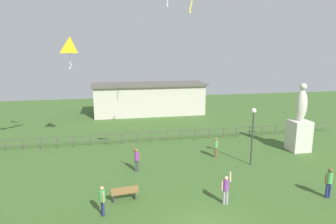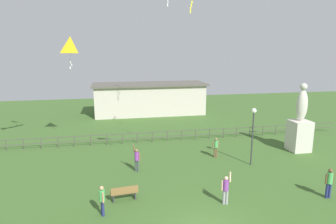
{
  "view_description": "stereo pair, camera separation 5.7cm",
  "coord_description": "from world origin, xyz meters",
  "px_view_note": "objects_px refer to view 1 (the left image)",
  "views": [
    {
      "loc": [
        -4.04,
        -11.24,
        8.17
      ],
      "look_at": [
        -0.59,
        6.22,
        4.4
      ],
      "focal_mm": 31.6,
      "sensor_mm": 36.0,
      "label": 1
    },
    {
      "loc": [
        -3.99,
        -11.25,
        8.17
      ],
      "look_at": [
        -0.59,
        6.22,
        4.4
      ],
      "focal_mm": 31.6,
      "sensor_mm": 36.0,
      "label": 2
    }
  ],
  "objects_px": {
    "person_1": "(226,188)",
    "kite_1": "(70,46)",
    "park_bench": "(125,193)",
    "person_4": "(137,158)",
    "statue_monument": "(299,128)",
    "person_2": "(329,181)",
    "lamppost": "(253,124)",
    "person_3": "(102,199)",
    "person_0": "(216,146)"
  },
  "relations": [
    {
      "from": "person_1",
      "to": "kite_1",
      "type": "bearing_deg",
      "value": 128.08
    },
    {
      "from": "park_bench",
      "to": "person_4",
      "type": "distance_m",
      "value": 4.0
    },
    {
      "from": "kite_1",
      "to": "person_4",
      "type": "bearing_deg",
      "value": -52.76
    },
    {
      "from": "statue_monument",
      "to": "person_2",
      "type": "bearing_deg",
      "value": -113.44
    },
    {
      "from": "person_4",
      "to": "statue_monument",
      "type": "bearing_deg",
      "value": 7.51
    },
    {
      "from": "statue_monument",
      "to": "park_bench",
      "type": "height_order",
      "value": "statue_monument"
    },
    {
      "from": "person_4",
      "to": "park_bench",
      "type": "bearing_deg",
      "value": -105.05
    },
    {
      "from": "park_bench",
      "to": "person_1",
      "type": "relative_size",
      "value": 0.82
    },
    {
      "from": "statue_monument",
      "to": "lamppost",
      "type": "bearing_deg",
      "value": -157.85
    },
    {
      "from": "lamppost",
      "to": "person_3",
      "type": "bearing_deg",
      "value": -155.25
    },
    {
      "from": "statue_monument",
      "to": "park_bench",
      "type": "bearing_deg",
      "value": -158.81
    },
    {
      "from": "park_bench",
      "to": "person_2",
      "type": "relative_size",
      "value": 0.88
    },
    {
      "from": "person_2",
      "to": "person_4",
      "type": "distance_m",
      "value": 11.69
    },
    {
      "from": "person_3",
      "to": "park_bench",
      "type": "bearing_deg",
      "value": 48.71
    },
    {
      "from": "person_2",
      "to": "person_0",
      "type": "bearing_deg",
      "value": 118.68
    },
    {
      "from": "person_4",
      "to": "kite_1",
      "type": "height_order",
      "value": "kite_1"
    },
    {
      "from": "person_1",
      "to": "person_2",
      "type": "relative_size",
      "value": 1.08
    },
    {
      "from": "park_bench",
      "to": "person_4",
      "type": "height_order",
      "value": "person_4"
    },
    {
      "from": "statue_monument",
      "to": "person_0",
      "type": "bearing_deg",
      "value": -178.18
    },
    {
      "from": "statue_monument",
      "to": "person_3",
      "type": "xyz_separation_m",
      "value": [
        -15.62,
        -6.92,
        -1.0
      ]
    },
    {
      "from": "person_2",
      "to": "kite_1",
      "type": "bearing_deg",
      "value": 141.54
    },
    {
      "from": "person_0",
      "to": "person_1",
      "type": "bearing_deg",
      "value": -105.81
    },
    {
      "from": "person_2",
      "to": "lamppost",
      "type": "bearing_deg",
      "value": 110.32
    },
    {
      "from": "lamppost",
      "to": "kite_1",
      "type": "height_order",
      "value": "kite_1"
    },
    {
      "from": "park_bench",
      "to": "person_2",
      "type": "distance_m",
      "value": 11.39
    },
    {
      "from": "person_1",
      "to": "person_3",
      "type": "bearing_deg",
      "value": 178.85
    },
    {
      "from": "person_3",
      "to": "statue_monument",
      "type": "bearing_deg",
      "value": 23.89
    },
    {
      "from": "statue_monument",
      "to": "person_4",
      "type": "xyz_separation_m",
      "value": [
        -13.44,
        -1.77,
        -0.96
      ]
    },
    {
      "from": "lamppost",
      "to": "person_2",
      "type": "height_order",
      "value": "lamppost"
    },
    {
      "from": "statue_monument",
      "to": "lamppost",
      "type": "xyz_separation_m",
      "value": [
        -5.24,
        -2.13,
        1.15
      ]
    },
    {
      "from": "person_0",
      "to": "person_4",
      "type": "distance_m",
      "value": 6.4
    },
    {
      "from": "person_3",
      "to": "person_2",
      "type": "bearing_deg",
      "value": -2.71
    },
    {
      "from": "lamppost",
      "to": "person_4",
      "type": "relative_size",
      "value": 2.21
    },
    {
      "from": "park_bench",
      "to": "person_2",
      "type": "bearing_deg",
      "value": -9.59
    },
    {
      "from": "lamppost",
      "to": "person_2",
      "type": "xyz_separation_m",
      "value": [
        1.99,
        -5.37,
        -2.05
      ]
    },
    {
      "from": "person_2",
      "to": "person_4",
      "type": "relative_size",
      "value": 0.92
    },
    {
      "from": "person_0",
      "to": "person_3",
      "type": "bearing_deg",
      "value": -141.42
    },
    {
      "from": "lamppost",
      "to": "statue_monument",
      "type": "bearing_deg",
      "value": 22.15
    },
    {
      "from": "person_4",
      "to": "kite_1",
      "type": "bearing_deg",
      "value": 127.24
    },
    {
      "from": "person_4",
      "to": "person_0",
      "type": "bearing_deg",
      "value": 13.96
    },
    {
      "from": "person_3",
      "to": "kite_1",
      "type": "relative_size",
      "value": 0.64
    },
    {
      "from": "lamppost",
      "to": "person_0",
      "type": "xyz_separation_m",
      "value": [
        -1.99,
        1.91,
        -2.16
      ]
    },
    {
      "from": "statue_monument",
      "to": "kite_1",
      "type": "bearing_deg",
      "value": 166.9
    },
    {
      "from": "statue_monument",
      "to": "lamppost",
      "type": "distance_m",
      "value": 5.78
    },
    {
      "from": "person_0",
      "to": "person_4",
      "type": "bearing_deg",
      "value": -166.04
    },
    {
      "from": "person_2",
      "to": "person_4",
      "type": "xyz_separation_m",
      "value": [
        -10.19,
        5.73,
        -0.06
      ]
    },
    {
      "from": "lamppost",
      "to": "person_2",
      "type": "relative_size",
      "value": 2.39
    },
    {
      "from": "lamppost",
      "to": "person_4",
      "type": "bearing_deg",
      "value": 177.47
    },
    {
      "from": "statue_monument",
      "to": "kite_1",
      "type": "distance_m",
      "value": 19.57
    },
    {
      "from": "park_bench",
      "to": "person_0",
      "type": "relative_size",
      "value": 0.99
    }
  ]
}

